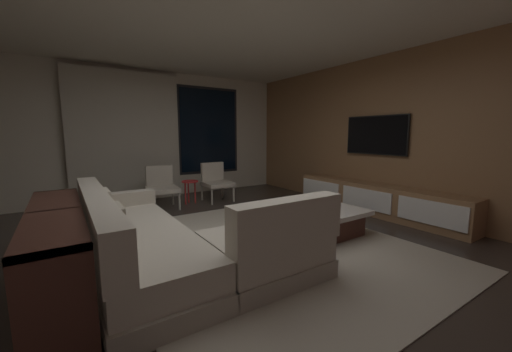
{
  "coord_description": "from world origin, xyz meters",
  "views": [
    {
      "loc": [
        -1.65,
        -2.88,
        1.36
      ],
      "look_at": [
        0.69,
        0.64,
        0.76
      ],
      "focal_mm": 20.5,
      "sensor_mm": 36.0,
      "label": 1
    }
  ],
  "objects_px": {
    "side_stool": "(190,185)",
    "accent_chair_near_window": "(216,180)",
    "media_console": "(376,200)",
    "accent_chair_by_curtain": "(161,185)",
    "sectional_couch": "(170,244)",
    "mounted_tv": "(376,135)",
    "book_stack_on_coffee_table": "(314,202)",
    "coffee_table": "(312,220)",
    "console_table_behind_couch": "(58,246)"
  },
  "relations": [
    {
      "from": "sectional_couch",
      "to": "book_stack_on_coffee_table",
      "type": "distance_m",
      "value": 2.12
    },
    {
      "from": "coffee_table",
      "to": "console_table_behind_couch",
      "type": "bearing_deg",
      "value": 178.73
    },
    {
      "from": "accent_chair_near_window",
      "to": "mounted_tv",
      "type": "xyz_separation_m",
      "value": [
        2.0,
        -2.3,
        0.92
      ]
    },
    {
      "from": "accent_chair_near_window",
      "to": "console_table_behind_couch",
      "type": "distance_m",
      "value": 3.7
    },
    {
      "from": "media_console",
      "to": "console_table_behind_couch",
      "type": "xyz_separation_m",
      "value": [
        -4.51,
        -0.03,
        0.17
      ]
    },
    {
      "from": "accent_chair_by_curtain",
      "to": "console_table_behind_couch",
      "type": "relative_size",
      "value": 0.37
    },
    {
      "from": "accent_chair_near_window",
      "to": "accent_chair_by_curtain",
      "type": "xyz_separation_m",
      "value": [
        -1.12,
        -0.01,
        0.0
      ]
    },
    {
      "from": "coffee_table",
      "to": "accent_chair_by_curtain",
      "type": "distance_m",
      "value": 2.91
    },
    {
      "from": "book_stack_on_coffee_table",
      "to": "console_table_behind_couch",
      "type": "height_order",
      "value": "console_table_behind_couch"
    },
    {
      "from": "coffee_table",
      "to": "media_console",
      "type": "distance_m",
      "value": 1.6
    },
    {
      "from": "accent_chair_by_curtain",
      "to": "console_table_behind_couch",
      "type": "xyz_separation_m",
      "value": [
        -1.58,
        -2.52,
        -0.02
      ]
    },
    {
      "from": "side_stool",
      "to": "mounted_tv",
      "type": "xyz_separation_m",
      "value": [
        2.55,
        -2.31,
        0.98
      ]
    },
    {
      "from": "accent_chair_by_curtain",
      "to": "mounted_tv",
      "type": "bearing_deg",
      "value": -36.34
    },
    {
      "from": "coffee_table",
      "to": "console_table_behind_couch",
      "type": "distance_m",
      "value": 2.92
    },
    {
      "from": "accent_chair_near_window",
      "to": "media_console",
      "type": "height_order",
      "value": "accent_chair_near_window"
    },
    {
      "from": "book_stack_on_coffee_table",
      "to": "accent_chair_by_curtain",
      "type": "relative_size",
      "value": 0.38
    },
    {
      "from": "book_stack_on_coffee_table",
      "to": "mounted_tv",
      "type": "height_order",
      "value": "mounted_tv"
    },
    {
      "from": "sectional_couch",
      "to": "mounted_tv",
      "type": "height_order",
      "value": "mounted_tv"
    },
    {
      "from": "accent_chair_by_curtain",
      "to": "console_table_behind_couch",
      "type": "distance_m",
      "value": 2.97
    },
    {
      "from": "mounted_tv",
      "to": "sectional_couch",
      "type": "bearing_deg",
      "value": -174.6
    },
    {
      "from": "coffee_table",
      "to": "book_stack_on_coffee_table",
      "type": "distance_m",
      "value": 0.26
    },
    {
      "from": "accent_chair_by_curtain",
      "to": "side_stool",
      "type": "bearing_deg",
      "value": 2.2
    },
    {
      "from": "book_stack_on_coffee_table",
      "to": "media_console",
      "type": "distance_m",
      "value": 1.5
    },
    {
      "from": "coffee_table",
      "to": "accent_chair_by_curtain",
      "type": "bearing_deg",
      "value": 117.32
    },
    {
      "from": "accent_chair_by_curtain",
      "to": "book_stack_on_coffee_table",
      "type": "bearing_deg",
      "value": -60.04
    },
    {
      "from": "mounted_tv",
      "to": "book_stack_on_coffee_table",
      "type": "bearing_deg",
      "value": -172.71
    },
    {
      "from": "sectional_couch",
      "to": "book_stack_on_coffee_table",
      "type": "relative_size",
      "value": 8.38
    },
    {
      "from": "sectional_couch",
      "to": "book_stack_on_coffee_table",
      "type": "bearing_deg",
      "value": 3.91
    },
    {
      "from": "media_console",
      "to": "console_table_behind_couch",
      "type": "bearing_deg",
      "value": -179.65
    },
    {
      "from": "side_stool",
      "to": "accent_chair_by_curtain",
      "type": "bearing_deg",
      "value": -177.8
    },
    {
      "from": "mounted_tv",
      "to": "side_stool",
      "type": "bearing_deg",
      "value": 137.83
    },
    {
      "from": "coffee_table",
      "to": "console_table_behind_couch",
      "type": "xyz_separation_m",
      "value": [
        -2.91,
        0.06,
        0.23
      ]
    },
    {
      "from": "sectional_couch",
      "to": "accent_chair_by_curtain",
      "type": "xyz_separation_m",
      "value": [
        0.67,
        2.65,
        0.14
      ]
    },
    {
      "from": "coffee_table",
      "to": "accent_chair_by_curtain",
      "type": "xyz_separation_m",
      "value": [
        -1.33,
        2.58,
        0.25
      ]
    },
    {
      "from": "book_stack_on_coffee_table",
      "to": "side_stool",
      "type": "xyz_separation_m",
      "value": [
        -0.88,
        2.52,
        -0.04
      ]
    },
    {
      "from": "sectional_couch",
      "to": "mounted_tv",
      "type": "relative_size",
      "value": 2.13
    },
    {
      "from": "accent_chair_by_curtain",
      "to": "sectional_couch",
      "type": "bearing_deg",
      "value": -104.18
    },
    {
      "from": "accent_chair_near_window",
      "to": "media_console",
      "type": "xyz_separation_m",
      "value": [
        1.82,
        -2.5,
        -0.18
      ]
    },
    {
      "from": "side_stool",
      "to": "accent_chair_near_window",
      "type": "bearing_deg",
      "value": -0.96
    },
    {
      "from": "sectional_couch",
      "to": "console_table_behind_couch",
      "type": "distance_m",
      "value": 0.93
    },
    {
      "from": "accent_chair_near_window",
      "to": "console_table_behind_couch",
      "type": "xyz_separation_m",
      "value": [
        -2.7,
        -2.53,
        -0.02
      ]
    },
    {
      "from": "accent_chair_by_curtain",
      "to": "side_stool",
      "type": "xyz_separation_m",
      "value": [
        0.56,
        0.02,
        -0.06
      ]
    },
    {
      "from": "accent_chair_near_window",
      "to": "mounted_tv",
      "type": "height_order",
      "value": "mounted_tv"
    },
    {
      "from": "media_console",
      "to": "accent_chair_near_window",
      "type": "bearing_deg",
      "value": 125.98
    },
    {
      "from": "console_table_behind_couch",
      "to": "book_stack_on_coffee_table",
      "type": "bearing_deg",
      "value": 0.24
    },
    {
      "from": "accent_chair_by_curtain",
      "to": "accent_chair_near_window",
      "type": "bearing_deg",
      "value": 0.63
    },
    {
      "from": "media_console",
      "to": "console_table_behind_couch",
      "type": "relative_size",
      "value": 1.48
    },
    {
      "from": "sectional_couch",
      "to": "mounted_tv",
      "type": "xyz_separation_m",
      "value": [
        3.78,
        0.36,
        1.06
      ]
    },
    {
      "from": "coffee_table",
      "to": "side_stool",
      "type": "distance_m",
      "value": 2.72
    },
    {
      "from": "coffee_table",
      "to": "mounted_tv",
      "type": "height_order",
      "value": "mounted_tv"
    }
  ]
}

